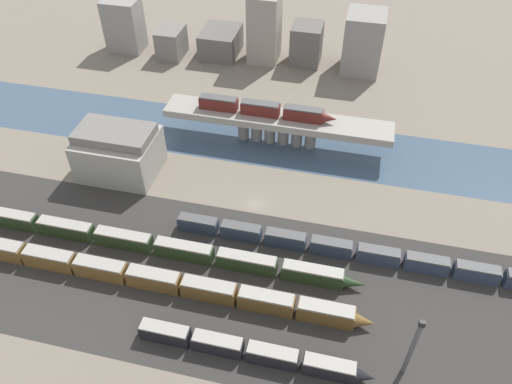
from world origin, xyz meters
TOP-DOWN VIEW (x-y plane):
  - ground_plane at (0.00, 0.00)m, footprint 400.00×400.00m
  - railbed_yard at (0.00, -24.00)m, footprint 280.00×42.00m
  - river_water at (0.00, 25.37)m, footprint 320.00×22.41m
  - bridge at (0.00, 25.37)m, footprint 61.15×8.85m
  - train_on_bridge at (-3.26, 25.37)m, footprint 36.88×2.91m
  - train_yard_near at (8.30, -38.74)m, footprint 43.21×2.80m
  - train_yard_mid at (-13.27, -27.90)m, footprint 84.82×3.18m
  - train_yard_far at (-16.64, -19.23)m, footprint 86.67×2.88m
  - train_yard_outer at (25.43, -10.99)m, footprint 82.34×2.75m
  - warehouse_building at (-36.21, 4.39)m, footprint 18.95×15.01m
  - signal_tower at (35.28, -35.35)m, footprint 1.00×0.83m
  - city_block_far_left at (-62.38, 67.14)m, footprint 11.94×9.06m
  - city_block_left at (-45.09, 65.91)m, footprint 8.13×11.06m
  - city_block_center at (-29.01, 71.15)m, footprint 12.29×15.44m
  - city_block_right at (-13.56, 70.89)m, footprint 9.82×11.07m
  - city_block_far_right at (0.65, 72.00)m, footprint 9.83×10.85m
  - city_block_tall at (19.03, 71.04)m, footprint 12.09×13.55m

SIDE VIEW (x-z plane):
  - ground_plane at x=0.00m, z-range 0.00..0.00m
  - river_water at x=0.00m, z-range 0.00..0.01m
  - railbed_yard at x=0.00m, z-range 0.00..0.01m
  - train_yard_near at x=8.30m, z-range -0.04..3.53m
  - train_yard_outer at x=25.43m, z-range -0.03..3.64m
  - train_yard_far at x=-16.64m, z-range -0.03..3.84m
  - train_yard_mid at x=-13.27m, z-range -0.03..4.06m
  - city_block_center at x=-29.01m, z-range 0.00..8.59m
  - city_block_left at x=-45.09m, z-range 0.00..9.68m
  - warehouse_building at x=-36.21m, z-range -0.32..12.62m
  - bridge at x=0.00m, z-range 2.21..10.69m
  - city_block_far_right at x=0.65m, z-range 0.00..13.07m
  - signal_tower at x=35.28m, z-range 0.01..15.80m
  - city_block_far_left at x=-62.38m, z-range 0.00..17.48m
  - city_block_tall at x=19.03m, z-range 0.00..19.28m
  - train_on_bridge at x=-3.26m, z-range 8.44..12.01m
  - city_block_right at x=-13.56m, z-range 0.00..22.52m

